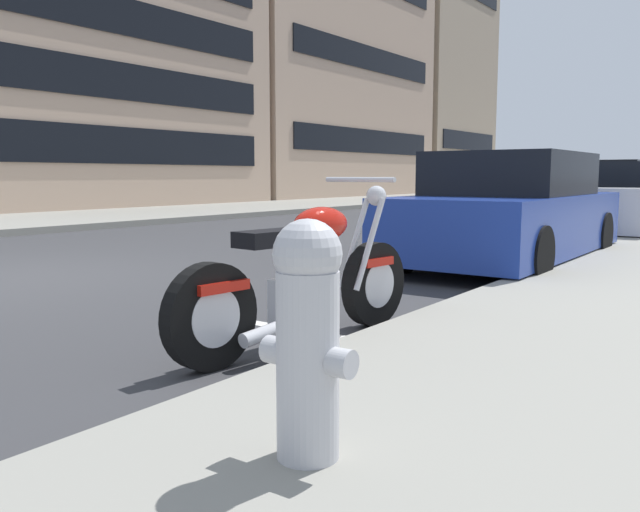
{
  "coord_description": "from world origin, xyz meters",
  "views": [
    {
      "loc": [
        -3.72,
        -6.95,
        1.13
      ],
      "look_at": [
        -0.03,
        -4.33,
        0.57
      ],
      "focal_mm": 36.82,
      "sensor_mm": 36.0,
      "label": 1
    }
  ],
  "objects": [
    {
      "name": "parked_motorcycle",
      "position": [
        -0.27,
        -4.38,
        0.43
      ],
      "size": [
        2.18,
        0.62,
        1.11
      ],
      "rotation": [
        0.0,
        0.0,
        -0.12
      ],
      "color": "black",
      "rests_on": "ground"
    },
    {
      "name": "parked_car_across_street",
      "position": [
        4.45,
        -4.11,
        0.66
      ],
      "size": [
        4.33,
        1.78,
        1.41
      ],
      "rotation": [
        0.0,
        0.0,
        0.0
      ],
      "color": "navy",
      "rests_on": "ground"
    },
    {
      "name": "parked_car_second_in_row",
      "position": [
        9.78,
        -4.22,
        0.65
      ],
      "size": [
        4.53,
        2.03,
        1.37
      ],
      "rotation": [
        0.0,
        0.0,
        0.05
      ],
      "color": "silver",
      "rests_on": "ground"
    },
    {
      "name": "fire_hydrant",
      "position": [
        -1.95,
        -5.64,
        0.59
      ],
      "size": [
        0.24,
        0.36,
        0.84
      ],
      "color": "#B7B7BC",
      "rests_on": "sidewalk_near_curb"
    },
    {
      "name": "townhouse_far_uphill",
      "position": [
        23.39,
        14.98,
        6.21
      ],
      "size": [
        13.87,
        11.06,
        12.42
      ],
      "color": "tan",
      "rests_on": "ground"
    },
    {
      "name": "crossing_truck",
      "position": [
        30.44,
        0.64,
        0.97
      ],
      "size": [
        2.01,
        5.25,
        1.86
      ],
      "rotation": [
        0.0,
        0.0,
        1.58
      ],
      "color": "#141947",
      "rests_on": "ground"
    },
    {
      "name": "townhouse_behind_pole",
      "position": [
        9.87,
        13.7,
        4.59
      ],
      "size": [
        12.47,
        8.5,
        9.17
      ],
      "color": "tan",
      "rests_on": "ground"
    },
    {
      "name": "sidewalk_far_curb",
      "position": [
        12.0,
        7.19,
        0.07
      ],
      "size": [
        120.0,
        5.0,
        0.14
      ],
      "primitive_type": "cube",
      "color": "gray",
      "rests_on": "ground"
    },
    {
      "name": "parking_stall_stripe",
      "position": [
        0.0,
        -4.09,
        0.0
      ],
      "size": [
        0.12,
        2.2,
        0.01
      ],
      "primitive_type": "cube",
      "color": "silver",
      "rests_on": "ground"
    },
    {
      "name": "townhouse_mid_block",
      "position": [
        35.56,
        14.35,
        7.37
      ],
      "size": [
        9.16,
        9.79,
        14.74
      ],
      "color": "tan",
      "rests_on": "ground"
    }
  ]
}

